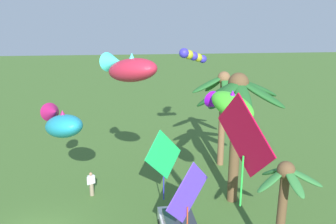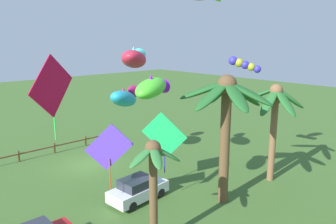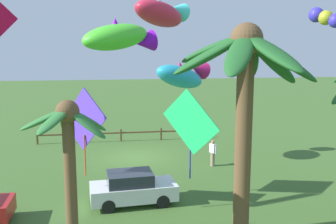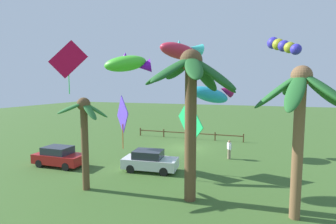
% 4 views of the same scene
% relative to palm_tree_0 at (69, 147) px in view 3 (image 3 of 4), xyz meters
% --- Properties ---
extents(ground_plane, '(120.00, 120.00, 0.00)m').
position_rel_palm_tree_0_xyz_m(ground_plane, '(-2.98, -11.77, -3.91)').
color(ground_plane, '#3D6028').
extents(palm_tree_0, '(2.89, 2.80, 5.47)m').
position_rel_palm_tree_0_xyz_m(palm_tree_0, '(0.00, 0.00, 0.00)').
color(palm_tree_0, brown).
rests_on(palm_tree_0, ground).
extents(palm_tree_1, '(5.24, 5.18, 8.00)m').
position_rel_palm_tree_0_xyz_m(palm_tree_1, '(-6.20, -0.60, 2.18)').
color(palm_tree_1, brown).
rests_on(palm_tree_1, ground).
extents(rail_fence, '(12.41, 0.12, 0.95)m').
position_rel_palm_tree_0_xyz_m(rail_fence, '(-2.10, -16.31, -3.31)').
color(rail_fence, brown).
rests_on(rail_fence, ground).
extents(parked_car_1, '(4.03, 2.03, 1.51)m').
position_rel_palm_tree_0_xyz_m(parked_car_1, '(-2.28, -4.30, -3.16)').
color(parked_car_1, silver).
rests_on(parked_car_1, ground).
extents(spectator_0, '(0.39, 0.48, 1.59)m').
position_rel_palm_tree_0_xyz_m(spectator_0, '(-7.40, -9.30, -3.10)').
color(spectator_0, gray).
rests_on(spectator_0, ground).
extents(kite_fish_0, '(4.17, 3.39, 2.12)m').
position_rel_palm_tree_0_xyz_m(kite_fish_0, '(-5.72, -10.41, 1.52)').
color(kite_fish_0, '#219DBE').
extents(kite_diamond_1, '(2.32, 2.16, 4.35)m').
position_rel_palm_tree_0_xyz_m(kite_diamond_1, '(-5.09, -4.90, -0.32)').
color(kite_diamond_1, '#20D565').
extents(kite_fish_3, '(3.51, 3.37, 1.67)m').
position_rel_palm_tree_0_xyz_m(kite_fish_3, '(-3.96, -6.61, 4.85)').
color(kite_fish_3, red).
extents(kite_fish_4, '(3.17, 2.29, 1.34)m').
position_rel_palm_tree_0_xyz_m(kite_fish_4, '(-1.78, -2.15, 3.58)').
color(kite_fish_4, '#46CA2D').
extents(kite_diamond_5, '(2.03, 2.06, 3.96)m').
position_rel_palm_tree_0_xyz_m(kite_diamond_5, '(-0.21, -4.16, 0.07)').
color(kite_diamond_5, '#663EE8').
extents(kite_tube_6, '(1.57, 1.99, 1.16)m').
position_rel_palm_tree_0_xyz_m(kite_tube_6, '(-10.61, -2.63, 4.33)').
color(kite_tube_6, '#362EBF').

